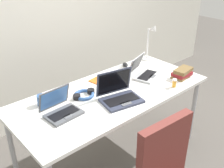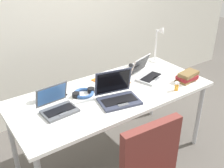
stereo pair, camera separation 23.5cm
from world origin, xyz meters
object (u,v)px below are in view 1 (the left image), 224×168
computer_mouse (125,65)px  paper_folder_back_left (108,81)px  laptop_back_right (61,109)px  coffee_mug (42,100)px  cell_phone (60,96)px  laptop_front_left (119,95)px  pill_bottle (174,83)px  desk_lamp (150,44)px  laptop_center (143,72)px  headphones (84,94)px  book_stack (182,73)px

computer_mouse → paper_folder_back_left: computer_mouse is taller
laptop_back_right → coffee_mug: 0.22m
cell_phone → laptop_front_left: bearing=-55.8°
pill_bottle → desk_lamp: bearing=62.0°
cell_phone → pill_bottle: pill_bottle is taller
laptop_center → paper_folder_back_left: laptop_center is taller
computer_mouse → cell_phone: size_ratio=0.71×
desk_lamp → computer_mouse: (-0.32, 0.06, -0.18)m
headphones → cell_phone: bearing=140.8°
laptop_front_left → cell_phone: laptop_front_left is taller
laptop_center → headphones: laptop_center is taller
desk_lamp → laptop_back_right: 1.36m
computer_mouse → coffee_mug: bearing=-141.8°
computer_mouse → coffee_mug: 1.06m
laptop_center → pill_bottle: 0.35m
pill_bottle → book_stack: book_stack is taller
desk_lamp → laptop_front_left: desk_lamp is taller
headphones → pill_bottle: pill_bottle is taller
cell_phone → headphones: (0.16, -0.13, 0.01)m
desk_lamp → laptop_front_left: (-0.84, -0.41, -0.15)m
laptop_front_left → headphones: laptop_front_left is taller
paper_folder_back_left → coffee_mug: 0.67m
pill_bottle → coffee_mug: size_ratio=0.70×
desk_lamp → book_stack: 0.53m
cell_phone → headphones: 0.21m
computer_mouse → cell_phone: bearing=-142.0°
laptop_front_left → pill_bottle: laptop_front_left is taller
laptop_back_right → cell_phone: laptop_back_right is taller
pill_bottle → book_stack: bearing=18.1°
pill_bottle → computer_mouse: bearing=90.6°
computer_mouse → coffee_mug: size_ratio=0.85×
book_stack → coffee_mug: (-1.28, 0.44, 0.00)m
laptop_back_right → laptop_center: size_ratio=0.82×
headphones → paper_folder_back_left: 0.34m
laptop_back_right → computer_mouse: (1.01, 0.33, -0.02)m
laptop_center → computer_mouse: bearing=83.1°
desk_lamp → book_stack: (-0.08, -0.51, -0.15)m
laptop_front_left → paper_folder_back_left: 0.35m
desk_lamp → laptop_front_left: 0.95m
desk_lamp → headphones: desk_lamp is taller
coffee_mug → computer_mouse: bearing=6.4°
laptop_front_left → laptop_center: size_ratio=1.09×
laptop_back_right → pill_bottle: 1.06m
computer_mouse → laptop_back_right: bearing=-130.0°
laptop_center → book_stack: (0.27, -0.27, 0.00)m
laptop_front_left → laptop_center: 0.52m
desk_lamp → laptop_back_right: bearing=-168.3°
headphones → desk_lamp: bearing=9.4°
laptop_back_right → paper_folder_back_left: bearing=15.2°
computer_mouse → paper_folder_back_left: size_ratio=0.31×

